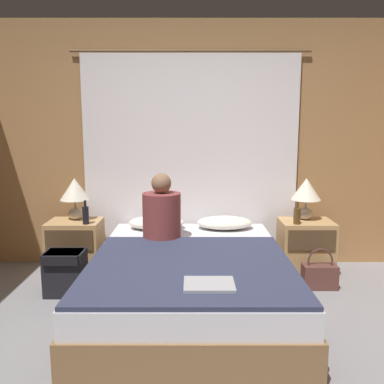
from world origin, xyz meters
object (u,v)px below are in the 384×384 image
(nightstand_left, at_px, (77,247))
(laptop_on_bed, at_px, (211,284))
(person_left_in_bed, at_px, (163,213))
(handbag_on_floor, at_px, (321,276))
(pillow_left, at_px, (158,223))
(pillow_right, at_px, (226,223))
(lamp_left, at_px, (77,192))
(lamp_right, at_px, (308,192))
(nightstand_right, at_px, (307,248))
(backpack_on_floor, at_px, (67,270))
(beer_bottle_on_left_stand, at_px, (87,215))
(beer_bottle_on_right_stand, at_px, (299,216))
(bed, at_px, (192,282))

(nightstand_left, height_order, laptop_on_bed, nightstand_left)
(person_left_in_bed, distance_m, handbag_on_floor, 1.53)
(pillow_left, xyz_separation_m, pillow_right, (0.67, 0.00, 0.00))
(lamp_left, relative_size, lamp_right, 1.00)
(nightstand_right, bearing_deg, nightstand_left, 180.00)
(lamp_left, bearing_deg, backpack_on_floor, -85.21)
(lamp_left, xyz_separation_m, laptop_on_bed, (1.25, -1.54, -0.32))
(lamp_left, height_order, beer_bottle_on_left_stand, lamp_left)
(nightstand_right, xyz_separation_m, pillow_left, (-1.47, 0.05, 0.24))
(beer_bottle_on_right_stand, bearing_deg, lamp_right, 55.61)
(pillow_right, xyz_separation_m, backpack_on_floor, (-1.42, -0.54, -0.29))
(nightstand_left, relative_size, person_left_in_bed, 0.91)
(lamp_left, bearing_deg, pillow_left, -1.36)
(pillow_left, height_order, laptop_on_bed, pillow_left)
(pillow_left, xyz_separation_m, person_left_in_bed, (0.08, -0.38, 0.18))
(backpack_on_floor, bearing_deg, nightstand_left, 95.46)
(beer_bottle_on_left_stand, height_order, laptop_on_bed, beer_bottle_on_left_stand)
(person_left_in_bed, distance_m, laptop_on_bed, 1.22)
(nightstand_right, relative_size, person_left_in_bed, 0.91)
(beer_bottle_on_left_stand, bearing_deg, backpack_on_floor, -105.00)
(beer_bottle_on_right_stand, distance_m, handbag_on_floor, 0.58)
(nightstand_left, height_order, beer_bottle_on_right_stand, beer_bottle_on_right_stand)
(nightstand_left, height_order, pillow_left, pillow_left)
(nightstand_left, distance_m, lamp_right, 2.33)
(bed, bearing_deg, pillow_right, 67.65)
(bed, relative_size, nightstand_left, 3.84)
(lamp_left, height_order, beer_bottle_on_right_stand, lamp_left)
(lamp_right, distance_m, handbag_on_floor, 0.81)
(pillow_right, relative_size, laptop_on_bed, 1.75)
(bed, relative_size, nightstand_right, 3.84)
(beer_bottle_on_left_stand, height_order, beer_bottle_on_right_stand, beer_bottle_on_left_stand)
(lamp_right, xyz_separation_m, person_left_in_bed, (-1.39, -0.40, -0.12))
(laptop_on_bed, bearing_deg, lamp_left, 129.17)
(bed, distance_m, handbag_on_floor, 1.24)
(pillow_right, relative_size, beer_bottle_on_right_stand, 2.57)
(nightstand_right, distance_m, laptop_on_bed, 1.80)
(beer_bottle_on_left_stand, bearing_deg, lamp_right, 5.06)
(person_left_in_bed, bearing_deg, nightstand_left, 159.55)
(nightstand_right, distance_m, lamp_left, 2.33)
(lamp_right, bearing_deg, backpack_on_floor, -165.92)
(lamp_left, height_order, backpack_on_floor, lamp_left)
(lamp_left, bearing_deg, bed, -36.44)
(beer_bottle_on_right_stand, bearing_deg, backpack_on_floor, -169.99)
(lamp_left, height_order, person_left_in_bed, person_left_in_bed)
(beer_bottle_on_right_stand, bearing_deg, bed, -147.14)
(lamp_right, xyz_separation_m, beer_bottle_on_right_stand, (-0.13, -0.19, -0.19))
(person_left_in_bed, relative_size, beer_bottle_on_right_stand, 2.79)
(nightstand_left, height_order, backpack_on_floor, nightstand_left)
(pillow_left, bearing_deg, pillow_right, 0.00)
(bed, bearing_deg, lamp_right, 36.44)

